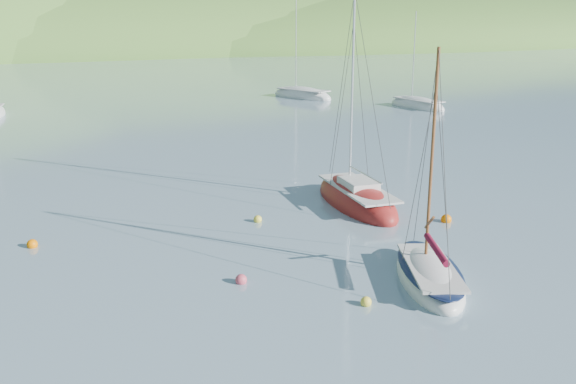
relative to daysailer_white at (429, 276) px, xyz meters
name	(u,v)px	position (x,y,z in m)	size (l,w,h in m)	color
ground	(329,320)	(-4.76, -1.34, -0.21)	(700.00, 700.00, 0.00)	#7490A0
shoreline_hills	(9,48)	(-14.42, 171.09, -0.21)	(690.00, 135.00, 56.00)	#456F2A
daysailer_white	(429,276)	(0.00, 0.00, 0.00)	(4.15, 6.25, 9.03)	silver
sloop_red	(357,200)	(2.19, 9.60, 0.01)	(3.26, 7.96, 11.50)	maroon
distant_sloop_b	(302,96)	(16.59, 49.00, -0.02)	(6.00, 8.64, 11.67)	silver
distant_sloop_d	(417,106)	(24.36, 37.36, -0.03)	(3.77, 7.62, 10.40)	silver
mooring_buoys	(279,244)	(-3.78, 5.44, -0.09)	(18.61, 10.69, 0.50)	yellow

